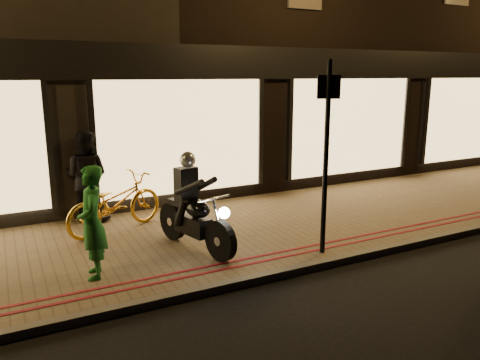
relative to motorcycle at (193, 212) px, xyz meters
name	(u,v)px	position (x,y,z in m)	size (l,w,h in m)	color
ground	(282,279)	(0.79, -1.45, -0.73)	(90.00, 90.00, 0.00)	black
sidewalk	(223,234)	(0.79, 0.55, -0.67)	(50.00, 4.00, 0.12)	#726246
kerb_stone	(281,274)	(0.79, -1.40, -0.67)	(50.00, 0.14, 0.12)	#59544C
red_kerb_lines	(263,258)	(0.79, -0.90, -0.61)	(50.00, 0.26, 0.01)	maroon
building_row	(120,27)	(0.79, 7.54, 3.51)	(48.00, 10.11, 8.50)	black
motorcycle	(193,212)	(0.00, 0.00, 0.00)	(0.72, 1.91, 1.59)	black
sign_post	(326,149)	(1.76, -1.10, 1.06)	(0.33, 0.17, 3.00)	black
bicycle_gold	(115,203)	(-0.92, 1.48, -0.10)	(0.69, 1.97, 1.03)	gold
person_green	(92,222)	(-1.64, -0.38, 0.18)	(0.58, 0.38, 1.59)	#1B6821
person_dark	(86,176)	(-1.26, 2.35, 0.26)	(0.85, 0.67, 1.76)	black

